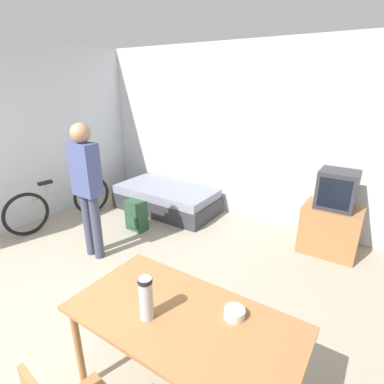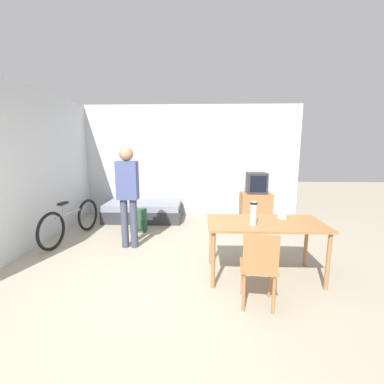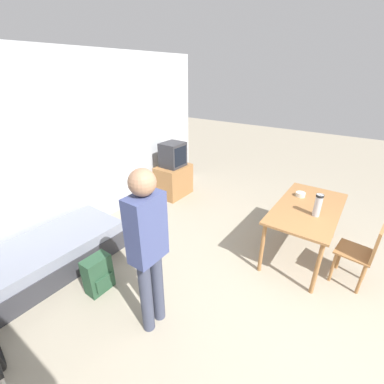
{
  "view_description": "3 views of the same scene",
  "coord_description": "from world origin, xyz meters",
  "views": [
    {
      "loc": [
        2.19,
        -0.57,
        2.15
      ],
      "look_at": [
        0.46,
        2.06,
        0.97
      ],
      "focal_mm": 28.0,
      "sensor_mm": 36.0,
      "label": 1
    },
    {
      "loc": [
        0.48,
        -2.59,
        1.72
      ],
      "look_at": [
        0.32,
        1.88,
        0.92
      ],
      "focal_mm": 24.0,
      "sensor_mm": 36.0,
      "label": 2
    },
    {
      "loc": [
        -2.02,
        0.17,
        2.39
      ],
      "look_at": [
        0.39,
        1.88,
        0.99
      ],
      "focal_mm": 24.0,
      "sensor_mm": 36.0,
      "label": 3
    }
  ],
  "objects": [
    {
      "name": "mate_bowl",
      "position": [
        1.59,
        0.82,
        0.78
      ],
      "size": [
        0.13,
        0.13,
        0.06
      ],
      "color": "beige",
      "rests_on": "dining_table"
    },
    {
      "name": "tv",
      "position": [
        1.77,
        3.34,
        0.47
      ],
      "size": [
        0.7,
        0.5,
        1.12
      ],
      "color": "#9E6B3D",
      "rests_on": "ground_plane"
    },
    {
      "name": "backpack",
      "position": [
        -0.79,
        2.4,
        0.23
      ],
      "size": [
        0.31,
        0.21,
        0.46
      ],
      "color": "#284C33",
      "rests_on": "ground_plane"
    },
    {
      "name": "daybed",
      "position": [
        -0.87,
        3.24,
        0.21
      ],
      "size": [
        1.77,
        0.89,
        0.42
      ],
      "color": "#333338",
      "rests_on": "ground_plane"
    },
    {
      "name": "wall_left",
      "position": [
        -2.39,
        1.88,
        1.35
      ],
      "size": [
        0.06,
        4.76,
        2.7
      ],
      "color": "silver",
      "rests_on": "ground_plane"
    },
    {
      "name": "ground_plane",
      "position": [
        0.0,
        0.0,
        0.0
      ],
      "size": [
        20.0,
        20.0,
        0.0
      ],
      "primitive_type": "plane",
      "color": "#9E937F"
    },
    {
      "name": "person_standing",
      "position": [
        -0.73,
        1.57,
        1.0
      ],
      "size": [
        0.34,
        0.23,
        1.71
      ],
      "color": "#3D4256",
      "rests_on": "ground_plane"
    },
    {
      "name": "wooden_chair",
      "position": [
        1.09,
        -0.07,
        0.48
      ],
      "size": [
        0.43,
        0.43,
        0.86
      ],
      "color": "#9E6B3D",
      "rests_on": "ground_plane"
    },
    {
      "name": "dining_table",
      "position": [
        1.32,
        0.65,
        0.67
      ],
      "size": [
        1.48,
        0.77,
        0.75
      ],
      "color": "#9E6B3D",
      "rests_on": "ground_plane"
    },
    {
      "name": "bicycle",
      "position": [
        -1.92,
        1.92,
        0.34
      ],
      "size": [
        0.31,
        1.68,
        0.74
      ],
      "color": "black",
      "rests_on": "ground_plane"
    },
    {
      "name": "wall_back",
      "position": [
        0.0,
        3.79,
        1.35
      ],
      "size": [
        5.73,
        0.06,
        2.7
      ],
      "color": "silver",
      "rests_on": "ground_plane"
    },
    {
      "name": "thermos_flask",
      "position": [
        1.13,
        0.52,
        0.91
      ],
      "size": [
        0.09,
        0.09,
        0.29
      ],
      "color": "#B7B7BC",
      "rests_on": "dining_table"
    }
  ]
}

